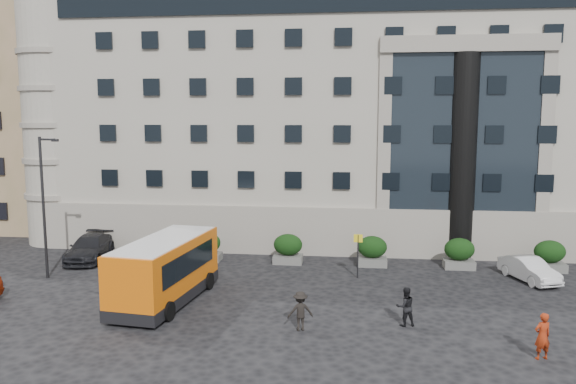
% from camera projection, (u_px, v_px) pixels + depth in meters
% --- Properties ---
extents(ground, '(120.00, 120.00, 0.00)m').
position_uv_depth(ground, '(245.00, 303.00, 27.53)').
color(ground, black).
rests_on(ground, ground).
extents(civic_building, '(44.00, 24.00, 18.00)m').
position_uv_depth(civic_building, '(364.00, 117.00, 47.30)').
color(civic_building, '#9A9588').
rests_on(civic_building, ground).
extents(entrance_column, '(1.80, 1.80, 13.00)m').
position_uv_depth(entrance_column, '(462.00, 158.00, 35.43)').
color(entrance_column, black).
rests_on(entrance_column, ground).
extents(apartment_near, '(14.00, 14.00, 20.00)m').
position_uv_depth(apartment_near, '(16.00, 106.00, 48.61)').
color(apartment_near, olive).
rests_on(apartment_near, ground).
extents(apartment_far, '(13.00, 13.00, 22.00)m').
position_uv_depth(apartment_far, '(81.00, 100.00, 66.53)').
color(apartment_far, brown).
rests_on(apartment_far, ground).
extents(hedge_a, '(1.80, 1.26, 1.84)m').
position_uv_depth(hedge_a, '(207.00, 246.00, 35.54)').
color(hedge_a, '#5D5E5B').
rests_on(hedge_a, ground).
extents(hedge_b, '(1.80, 1.26, 1.84)m').
position_uv_depth(hedge_b, '(288.00, 248.00, 34.95)').
color(hedge_b, '#5D5E5B').
rests_on(hedge_b, ground).
extents(hedge_c, '(1.80, 1.26, 1.84)m').
position_uv_depth(hedge_c, '(372.00, 251.00, 34.36)').
color(hedge_c, '#5D5E5B').
rests_on(hedge_c, ground).
extents(hedge_d, '(1.80, 1.26, 1.84)m').
position_uv_depth(hedge_d, '(459.00, 253.00, 33.77)').
color(hedge_d, '#5D5E5B').
rests_on(hedge_d, ground).
extents(hedge_e, '(1.80, 1.26, 1.84)m').
position_uv_depth(hedge_e, '(550.00, 256.00, 33.18)').
color(hedge_e, '#5D5E5B').
rests_on(hedge_e, ground).
extents(street_lamp, '(1.16, 0.18, 8.00)m').
position_uv_depth(street_lamp, '(44.00, 202.00, 31.26)').
color(street_lamp, '#262628').
rests_on(street_lamp, ground).
extents(bus_stop_sign, '(0.50, 0.08, 2.52)m').
position_uv_depth(bus_stop_sign, '(358.00, 248.00, 31.60)').
color(bus_stop_sign, '#262628').
rests_on(bus_stop_sign, ground).
extents(minibus, '(3.54, 7.81, 3.15)m').
position_uv_depth(minibus, '(165.00, 268.00, 27.53)').
color(minibus, '#DA5E0A').
rests_on(minibus, ground).
extents(red_truck, '(3.12, 5.78, 2.98)m').
position_uv_depth(red_truck, '(83.00, 207.00, 47.45)').
color(red_truck, maroon).
rests_on(red_truck, ground).
extents(parked_car_c, '(2.96, 5.54, 1.53)m').
position_uv_depth(parked_car_c, '(90.00, 248.00, 35.83)').
color(parked_car_c, black).
rests_on(parked_car_c, ground).
extents(parked_car_d, '(3.01, 5.63, 1.50)m').
position_uv_depth(parked_car_d, '(140.00, 223.00, 44.38)').
color(parked_car_d, black).
rests_on(parked_car_d, ground).
extents(white_taxi, '(2.69, 4.24, 1.32)m').
position_uv_depth(white_taxi, '(529.00, 269.00, 31.20)').
color(white_taxi, silver).
rests_on(white_taxi, ground).
extents(pedestrian_a, '(0.76, 0.62, 1.81)m').
position_uv_depth(pedestrian_a, '(542.00, 336.00, 21.09)').
color(pedestrian_a, maroon).
rests_on(pedestrian_a, ground).
extents(pedestrian_b, '(1.00, 0.87, 1.74)m').
position_uv_depth(pedestrian_b, '(405.00, 307.00, 24.48)').
color(pedestrian_b, black).
rests_on(pedestrian_b, ground).
extents(pedestrian_c, '(1.23, 0.91, 1.71)m').
position_uv_depth(pedestrian_c, '(300.00, 311.00, 23.97)').
color(pedestrian_c, black).
rests_on(pedestrian_c, ground).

